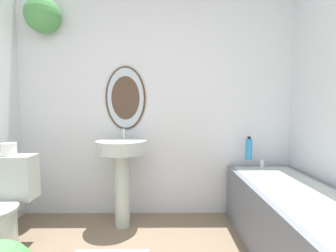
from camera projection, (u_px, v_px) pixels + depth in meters
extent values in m
cube|color=silver|center=(156.00, 100.00, 2.54)|extent=(2.92, 0.06, 2.40)
ellipsoid|color=#4C3828|center=(126.00, 98.00, 2.49)|extent=(0.41, 0.02, 0.65)
ellipsoid|color=silver|center=(125.00, 98.00, 2.48)|extent=(0.37, 0.01, 0.61)
cylinder|color=silver|center=(43.00, 7.00, 2.33)|extent=(0.15, 0.15, 0.08)
sphere|color=#4C934C|center=(43.00, 15.00, 2.34)|extent=(0.34, 0.34, 0.34)
cube|color=#B2BCB2|center=(10.00, 177.00, 1.95)|extent=(0.39, 0.18, 0.35)
cylinder|color=#B2BCB2|center=(122.00, 190.00, 2.29)|extent=(0.14, 0.14, 0.70)
cylinder|color=#B2BCB2|center=(122.00, 147.00, 2.26)|extent=(0.47, 0.47, 0.12)
cylinder|color=silver|center=(124.00, 134.00, 2.38)|extent=(0.02, 0.02, 0.10)
cube|color=slate|center=(301.00, 229.00, 1.72)|extent=(0.64, 1.63, 0.52)
cube|color=#B2BCB2|center=(302.00, 196.00, 1.70)|extent=(0.54, 1.53, 0.04)
cylinder|color=silver|center=(262.00, 164.00, 2.41)|extent=(0.04, 0.04, 0.08)
cylinder|color=#2D84C6|center=(249.00, 149.00, 2.41)|extent=(0.06, 0.06, 0.21)
cylinder|color=black|center=(249.00, 138.00, 2.41)|extent=(0.03, 0.03, 0.02)
cylinder|color=white|center=(9.00, 149.00, 1.94)|extent=(0.11, 0.11, 0.10)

